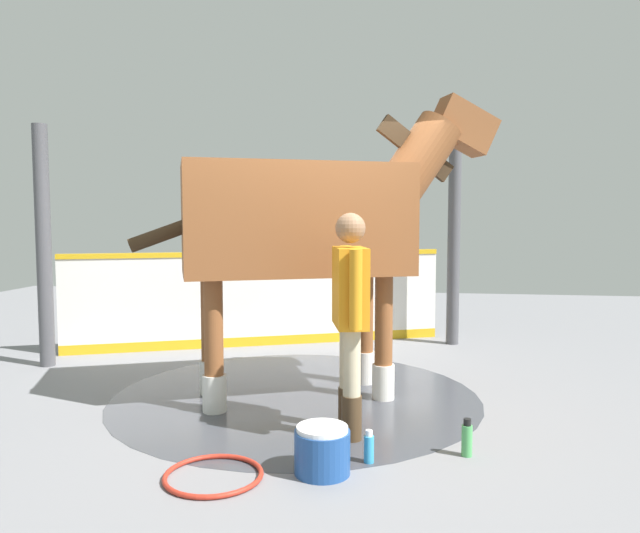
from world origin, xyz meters
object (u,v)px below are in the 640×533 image
(hose_coil, at_px, (213,475))
(handler, at_px, (350,308))
(wash_bucket, at_px, (322,450))
(bottle_spray, at_px, (467,439))
(horse, at_px, (309,222))
(bottle_shampoo, at_px, (369,448))

(hose_coil, bearing_deg, handler, 48.75)
(wash_bucket, xyz_separation_m, bottle_spray, (0.94, 0.42, -0.03))
(hose_coil, bearing_deg, horse, 80.42)
(bottle_shampoo, bearing_deg, handler, 109.37)
(horse, bearing_deg, wash_bucket, -99.91)
(bottle_shampoo, bearing_deg, bottle_spray, 17.85)
(bottle_shampoo, xyz_separation_m, bottle_spray, (0.65, 0.21, 0.02))
(handler, relative_size, wash_bucket, 4.65)
(bottle_spray, height_order, hose_coil, bottle_spray)
(handler, height_order, hose_coil, handler)
(wash_bucket, xyz_separation_m, bottle_shampoo, (0.28, 0.21, -0.05))
(horse, height_order, wash_bucket, horse)
(bottle_shampoo, distance_m, hose_coil, 1.02)
(wash_bucket, height_order, hose_coil, wash_bucket)
(wash_bucket, height_order, bottle_shampoo, wash_bucket)
(horse, bearing_deg, hose_coil, -121.71)
(horse, relative_size, wash_bucket, 8.99)
(horse, height_order, handler, horse)
(bottle_spray, xyz_separation_m, hose_coil, (-1.60, -0.58, -0.10))
(horse, height_order, bottle_shampoo, horse)
(bottle_shampoo, bearing_deg, hose_coil, -158.42)
(handler, height_order, bottle_shampoo, handler)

